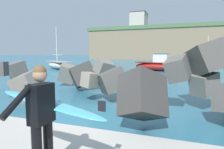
# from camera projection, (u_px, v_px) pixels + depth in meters

# --- Properties ---
(ground_plane) EXTENTS (400.00, 400.00, 0.00)m
(ground_plane) POSITION_uv_depth(u_px,v_px,m) (95.00, 114.00, 7.06)
(ground_plane) COLOR #2D6B84
(breakwater_jetty) EXTENTS (29.27, 7.49, 2.78)m
(breakwater_jetty) POSITION_uv_depth(u_px,v_px,m) (114.00, 75.00, 8.83)
(breakwater_jetty) COLOR #3D3A38
(breakwater_jetty) RESTS_ON ground
(surfer_with_board) EXTENTS (2.11, 1.20, 1.78)m
(surfer_with_board) POSITION_uv_depth(u_px,v_px,m) (45.00, 112.00, 3.04)
(surfer_with_board) COLOR black
(surfer_with_board) RESTS_ON walkway_path
(boat_near_left) EXTENTS (5.76, 4.66, 5.69)m
(boat_near_left) POSITION_uv_depth(u_px,v_px,m) (58.00, 65.00, 26.86)
(boat_near_left) COLOR beige
(boat_near_left) RESTS_ON ground
(boat_near_centre) EXTENTS (4.86, 3.49, 5.51)m
(boat_near_centre) POSITION_uv_depth(u_px,v_px,m) (209.00, 62.00, 37.78)
(boat_near_centre) COLOR white
(boat_near_centre) RESTS_ON ground
(boat_mid_centre) EXTENTS (5.92, 2.85, 2.13)m
(boat_mid_centre) POSITION_uv_depth(u_px,v_px,m) (158.00, 65.00, 24.20)
(boat_mid_centre) COLOR maroon
(boat_mid_centre) RESTS_ON ground
(mooring_buoy_inner) EXTENTS (0.44, 0.44, 0.44)m
(mooring_buoy_inner) POSITION_uv_depth(u_px,v_px,m) (122.00, 72.00, 20.31)
(mooring_buoy_inner) COLOR silver
(mooring_buoy_inner) RESTS_ON ground
(headland_bluff) EXTENTS (78.31, 31.54, 11.25)m
(headland_bluff) POSITION_uv_depth(u_px,v_px,m) (201.00, 44.00, 72.16)
(headland_bluff) COLOR #847056
(headland_bluff) RESTS_ON ground
(station_building_west) EXTENTS (5.63, 8.09, 5.85)m
(station_building_west) POSITION_uv_depth(u_px,v_px,m) (139.00, 21.00, 72.76)
(station_building_west) COLOR #B2ADA3
(station_building_west) RESTS_ON headland_bluff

